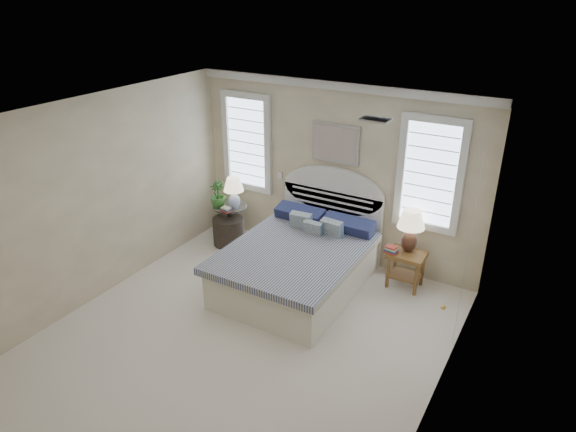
# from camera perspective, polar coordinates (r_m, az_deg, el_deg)

# --- Properties ---
(floor) EXTENTS (4.50, 5.00, 0.01)m
(floor) POSITION_cam_1_polar(r_m,az_deg,el_deg) (6.41, -5.15, -13.52)
(floor) COLOR beige
(floor) RESTS_ON ground
(ceiling) EXTENTS (4.50, 5.00, 0.01)m
(ceiling) POSITION_cam_1_polar(r_m,az_deg,el_deg) (5.19, -6.29, 10.59)
(ceiling) COLOR silver
(ceiling) RESTS_ON wall_back
(wall_back) EXTENTS (4.50, 0.02, 2.70)m
(wall_back) POSITION_cam_1_polar(r_m,az_deg,el_deg) (7.66, 5.26, 4.74)
(wall_back) COLOR tan
(wall_back) RESTS_ON floor
(wall_left) EXTENTS (0.02, 5.00, 2.70)m
(wall_left) POSITION_cam_1_polar(r_m,az_deg,el_deg) (7.12, -20.58, 1.63)
(wall_left) COLOR tan
(wall_left) RESTS_ON floor
(wall_right) EXTENTS (0.02, 5.00, 2.70)m
(wall_right) POSITION_cam_1_polar(r_m,az_deg,el_deg) (4.87, 16.73, -8.81)
(wall_right) COLOR tan
(wall_right) RESTS_ON floor
(crown_molding) EXTENTS (4.50, 0.08, 0.12)m
(crown_molding) POSITION_cam_1_polar(r_m,az_deg,el_deg) (7.28, 5.53, 14.22)
(crown_molding) COLOR silver
(crown_molding) RESTS_ON wall_back
(hvac_vent) EXTENTS (0.30, 0.20, 0.02)m
(hvac_vent) POSITION_cam_1_polar(r_m,az_deg,el_deg) (5.32, 9.69, 10.52)
(hvac_vent) COLOR #B2B2B2
(hvac_vent) RESTS_ON ceiling
(switch_plate) EXTENTS (0.08, 0.01, 0.12)m
(switch_plate) POSITION_cam_1_polar(r_m,az_deg,el_deg) (8.13, -0.91, 4.55)
(switch_plate) COLOR silver
(switch_plate) RESTS_ON wall_back
(window_left) EXTENTS (0.90, 0.06, 1.60)m
(window_left) POSITION_cam_1_polar(r_m,az_deg,el_deg) (8.30, -4.53, 8.17)
(window_left) COLOR #C6DDFB
(window_left) RESTS_ON wall_back
(window_right) EXTENTS (0.90, 0.06, 1.60)m
(window_right) POSITION_cam_1_polar(r_m,az_deg,el_deg) (7.12, 15.52, 4.49)
(window_right) COLOR #C6DDFB
(window_right) RESTS_ON wall_back
(painting) EXTENTS (0.74, 0.04, 0.58)m
(painting) POSITION_cam_1_polar(r_m,az_deg,el_deg) (7.48, 5.27, 8.04)
(painting) COLOR silver
(painting) RESTS_ON wall_back
(closet_door) EXTENTS (0.02, 1.80, 2.40)m
(closet_door) POSITION_cam_1_polar(r_m,az_deg,el_deg) (5.97, 19.33, -4.26)
(closet_door) COLOR white
(closet_door) RESTS_ON floor
(bed) EXTENTS (1.72, 2.28, 1.47)m
(bed) POSITION_cam_1_polar(r_m,az_deg,el_deg) (7.21, 1.40, -4.93)
(bed) COLOR beige
(bed) RESTS_ON floor
(side_table_left) EXTENTS (0.56, 0.56, 0.63)m
(side_table_left) POSITION_cam_1_polar(r_m,az_deg,el_deg) (8.46, -6.46, -0.39)
(side_table_left) COLOR black
(side_table_left) RESTS_ON floor
(nightstand_right) EXTENTS (0.50, 0.40, 0.53)m
(nightstand_right) POSITION_cam_1_polar(r_m,az_deg,el_deg) (7.35, 13.00, -5.03)
(nightstand_right) COLOR brown
(nightstand_right) RESTS_ON floor
(floor_pot) EXTENTS (0.63, 0.63, 0.45)m
(floor_pot) POSITION_cam_1_polar(r_m,az_deg,el_deg) (8.43, -6.64, -1.68)
(floor_pot) COLOR black
(floor_pot) RESTS_ON floor
(lamp_left) EXTENTS (0.38, 0.38, 0.52)m
(lamp_left) POSITION_cam_1_polar(r_m,az_deg,el_deg) (8.14, -6.05, 2.93)
(lamp_left) COLOR silver
(lamp_left) RESTS_ON side_table_left
(lamp_right) EXTENTS (0.47, 0.47, 0.62)m
(lamp_right) POSITION_cam_1_polar(r_m,az_deg,el_deg) (7.19, 13.49, -1.09)
(lamp_right) COLOR black
(lamp_right) RESTS_ON nightstand_right
(potted_plant) EXTENTS (0.25, 0.25, 0.44)m
(potted_plant) POSITION_cam_1_polar(r_m,az_deg,el_deg) (8.24, -7.82, 2.38)
(potted_plant) COLOR #2D692A
(potted_plant) RESTS_ON side_table_left
(books_left) EXTENTS (0.17, 0.13, 0.07)m
(books_left) POSITION_cam_1_polar(r_m,az_deg,el_deg) (8.16, -6.89, 0.73)
(books_left) COLOR #A8312A
(books_left) RESTS_ON side_table_left
(books_right) EXTENTS (0.19, 0.15, 0.10)m
(books_right) POSITION_cam_1_polar(r_m,az_deg,el_deg) (7.23, 11.39, -3.70)
(books_right) COLOR #A8312A
(books_right) RESTS_ON nightstand_right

